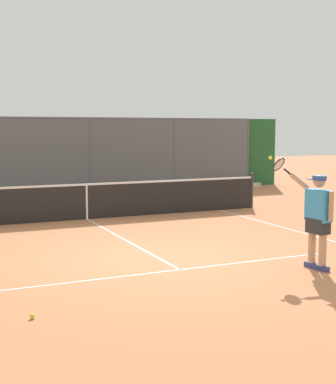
{
  "coord_description": "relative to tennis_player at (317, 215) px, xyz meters",
  "views": [
    {
      "loc": [
        3.96,
        9.32,
        2.42
      ],
      "look_at": [
        -0.87,
        -1.44,
        1.05
      ],
      "focal_mm": 51.26,
      "sensor_mm": 36.0,
      "label": 1
    }
  ],
  "objects": [
    {
      "name": "tennis_player",
      "position": [
        0.0,
        0.0,
        0.0
      ],
      "size": [
        0.55,
        1.35,
        1.92
      ],
      "rotation": [
        0.0,
        0.0,
        -1.49
      ],
      "color": "navy",
      "rests_on": "ground"
    },
    {
      "name": "court_line_markings",
      "position": [
        2.18,
        -0.65,
        -0.95
      ],
      "size": [
        8.15,
        10.58,
        0.01
      ],
      "color": "white",
      "rests_on": "ground"
    },
    {
      "name": "fence_backdrop",
      "position": [
        2.18,
        -12.75,
        0.45
      ],
      "size": [
        19.96,
        1.37,
        2.83
      ],
      "color": "#565B60",
      "rests_on": "ground"
    },
    {
      "name": "tennis_net",
      "position": [
        2.18,
        -6.71,
        -0.46
      ],
      "size": [
        10.48,
        0.09,
        1.07
      ],
      "color": "#2D2D2D",
      "rests_on": "ground"
    },
    {
      "name": "tennis_ball_near_baseline",
      "position": [
        4.95,
        0.53,
        -0.92
      ],
      "size": [
        0.07,
        0.07,
        0.07
      ],
      "primitive_type": "sphere",
      "color": "#CCDB33",
      "rests_on": "ground"
    },
    {
      "name": "ground_plane",
      "position": [
        2.18,
        -1.91,
        -0.95
      ],
      "size": [
        60.0,
        60.0,
        0.0
      ],
      "primitive_type": "plane",
      "color": "#C67A4C"
    }
  ]
}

